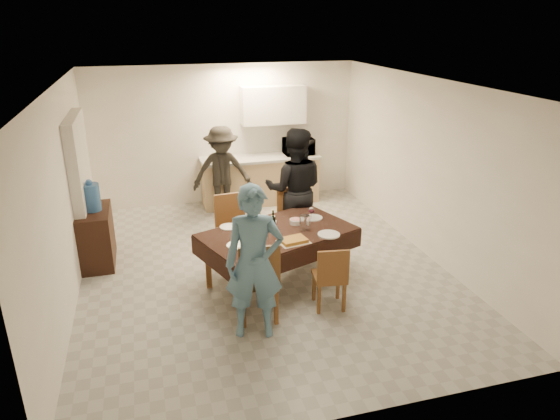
{
  "coord_description": "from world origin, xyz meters",
  "views": [
    {
      "loc": [
        -1.47,
        -6.24,
        3.38
      ],
      "look_at": [
        0.17,
        -0.3,
        0.99
      ],
      "focal_mm": 32.0,
      "sensor_mm": 36.0,
      "label": 1
    }
  ],
  "objects_px": {
    "dining_table": "(278,234)",
    "water_jug": "(91,197)",
    "water_pitcher": "(304,223)",
    "person_far": "(295,189)",
    "person_kitchen": "(222,172)",
    "wine_bottle": "(273,220)",
    "microwave": "(299,146)",
    "savoury_tart": "(293,240)",
    "console": "(97,237)",
    "person_near": "(254,263)"
  },
  "relations": [
    {
      "from": "dining_table",
      "to": "water_jug",
      "type": "relative_size",
      "value": 5.71
    },
    {
      "from": "water_pitcher",
      "to": "person_far",
      "type": "height_order",
      "value": "person_far"
    },
    {
      "from": "person_kitchen",
      "to": "wine_bottle",
      "type": "bearing_deg",
      "value": -84.63
    },
    {
      "from": "wine_bottle",
      "to": "person_kitchen",
      "type": "xyz_separation_m",
      "value": [
        -0.25,
        2.63,
        -0.08
      ]
    },
    {
      "from": "wine_bottle",
      "to": "microwave",
      "type": "relative_size",
      "value": 0.5
    },
    {
      "from": "water_jug",
      "to": "savoury_tart",
      "type": "bearing_deg",
      "value": -33.61
    },
    {
      "from": "dining_table",
      "to": "console",
      "type": "xyz_separation_m",
      "value": [
        -2.38,
        1.27,
        -0.31
      ]
    },
    {
      "from": "person_kitchen",
      "to": "water_pitcher",
      "type": "bearing_deg",
      "value": -76.67
    },
    {
      "from": "console",
      "to": "water_pitcher",
      "type": "xyz_separation_m",
      "value": [
        2.73,
        -1.32,
        0.45
      ]
    },
    {
      "from": "console",
      "to": "person_far",
      "type": "bearing_deg",
      "value": -4.24
    },
    {
      "from": "console",
      "to": "water_jug",
      "type": "relative_size",
      "value": 2.3
    },
    {
      "from": "water_jug",
      "to": "wine_bottle",
      "type": "relative_size",
      "value": 1.38
    },
    {
      "from": "dining_table",
      "to": "microwave",
      "type": "height_order",
      "value": "microwave"
    },
    {
      "from": "person_far",
      "to": "microwave",
      "type": "bearing_deg",
      "value": -91.36
    },
    {
      "from": "wine_bottle",
      "to": "savoury_tart",
      "type": "distance_m",
      "value": 0.47
    },
    {
      "from": "water_jug",
      "to": "person_far",
      "type": "distance_m",
      "value": 2.94
    },
    {
      "from": "savoury_tart",
      "to": "water_jug",
      "type": "bearing_deg",
      "value": 146.39
    },
    {
      "from": "person_near",
      "to": "person_far",
      "type": "xyz_separation_m",
      "value": [
        1.1,
        2.1,
        0.06
      ]
    },
    {
      "from": "dining_table",
      "to": "person_far",
      "type": "bearing_deg",
      "value": 41.96
    },
    {
      "from": "dining_table",
      "to": "water_pitcher",
      "type": "distance_m",
      "value": 0.38
    },
    {
      "from": "console",
      "to": "water_jug",
      "type": "bearing_deg",
      "value": 0.0
    },
    {
      "from": "wine_bottle",
      "to": "water_pitcher",
      "type": "distance_m",
      "value": 0.41
    },
    {
      "from": "water_pitcher",
      "to": "savoury_tart",
      "type": "bearing_deg",
      "value": -127.15
    },
    {
      "from": "microwave",
      "to": "console",
      "type": "bearing_deg",
      "value": 27.1
    },
    {
      "from": "wine_bottle",
      "to": "microwave",
      "type": "height_order",
      "value": "microwave"
    },
    {
      "from": "console",
      "to": "microwave",
      "type": "relative_size",
      "value": 1.59
    },
    {
      "from": "person_near",
      "to": "person_far",
      "type": "bearing_deg",
      "value": 74.9
    },
    {
      "from": "water_jug",
      "to": "water_pitcher",
      "type": "bearing_deg",
      "value": -25.77
    },
    {
      "from": "water_jug",
      "to": "wine_bottle",
      "type": "height_order",
      "value": "water_jug"
    },
    {
      "from": "water_jug",
      "to": "person_near",
      "type": "bearing_deg",
      "value": -51.74
    },
    {
      "from": "water_jug",
      "to": "microwave",
      "type": "distance_m",
      "value": 4.09
    },
    {
      "from": "console",
      "to": "person_far",
      "type": "xyz_separation_m",
      "value": [
        2.93,
        -0.22,
        0.53
      ]
    },
    {
      "from": "dining_table",
      "to": "person_near",
      "type": "bearing_deg",
      "value": -138.04
    },
    {
      "from": "microwave",
      "to": "dining_table",
      "type": "bearing_deg",
      "value": 67.97
    },
    {
      "from": "water_pitcher",
      "to": "person_near",
      "type": "height_order",
      "value": "person_near"
    },
    {
      "from": "console",
      "to": "water_pitcher",
      "type": "height_order",
      "value": "water_pitcher"
    },
    {
      "from": "savoury_tart",
      "to": "person_far",
      "type": "relative_size",
      "value": 0.2
    },
    {
      "from": "person_kitchen",
      "to": "person_far",
      "type": "bearing_deg",
      "value": -62.56
    },
    {
      "from": "water_pitcher",
      "to": "person_near",
      "type": "xyz_separation_m",
      "value": [
        -0.9,
        -1.0,
        0.03
      ]
    },
    {
      "from": "water_pitcher",
      "to": "microwave",
      "type": "bearing_deg",
      "value": 73.92
    },
    {
      "from": "wine_bottle",
      "to": "person_far",
      "type": "xyz_separation_m",
      "value": [
        0.6,
        1.0,
        0.04
      ]
    },
    {
      "from": "dining_table",
      "to": "water_pitcher",
      "type": "height_order",
      "value": "water_pitcher"
    },
    {
      "from": "dining_table",
      "to": "water_jug",
      "type": "bearing_deg",
      "value": 131.55
    },
    {
      "from": "savoury_tart",
      "to": "water_pitcher",
      "type": "bearing_deg",
      "value": 52.85
    },
    {
      "from": "water_jug",
      "to": "person_near",
      "type": "xyz_separation_m",
      "value": [
        1.83,
        -2.32,
        -0.13
      ]
    },
    {
      "from": "savoury_tart",
      "to": "person_far",
      "type": "distance_m",
      "value": 1.51
    },
    {
      "from": "dining_table",
      "to": "person_far",
      "type": "height_order",
      "value": "person_far"
    },
    {
      "from": "person_kitchen",
      "to": "savoury_tart",
      "type": "bearing_deg",
      "value": -82.6
    },
    {
      "from": "dining_table",
      "to": "savoury_tart",
      "type": "xyz_separation_m",
      "value": [
        0.1,
        -0.38,
        0.06
      ]
    },
    {
      "from": "wine_bottle",
      "to": "microwave",
      "type": "xyz_separation_m",
      "value": [
        1.32,
        3.08,
        0.17
      ]
    }
  ]
}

